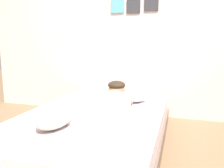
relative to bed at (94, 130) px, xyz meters
The scene contains 7 objects.
back_wall 1.64m from the bed, 82.66° to the left, with size 4.66×0.12×2.50m.
bed is the anchor object (origin of this frame).
pillow 0.64m from the bed, 71.72° to the left, with size 0.52×0.32×0.11m, color silver.
person_lying 0.31m from the bed, 29.53° to the left, with size 0.43×0.92×0.27m.
dog 0.51m from the bed, 111.11° to the right, with size 0.26×0.57×0.21m.
coffee_cup 0.59m from the bed, 65.00° to the left, with size 0.12×0.09×0.07m.
cell_phone 0.31m from the bed, 11.16° to the right, with size 0.07×0.14×0.01m, color black.
Camera 1 is at (0.65, -1.57, 1.01)m, focal length 36.13 mm.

